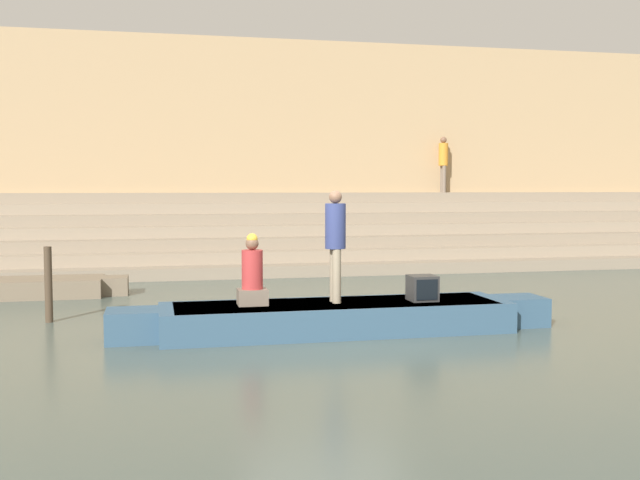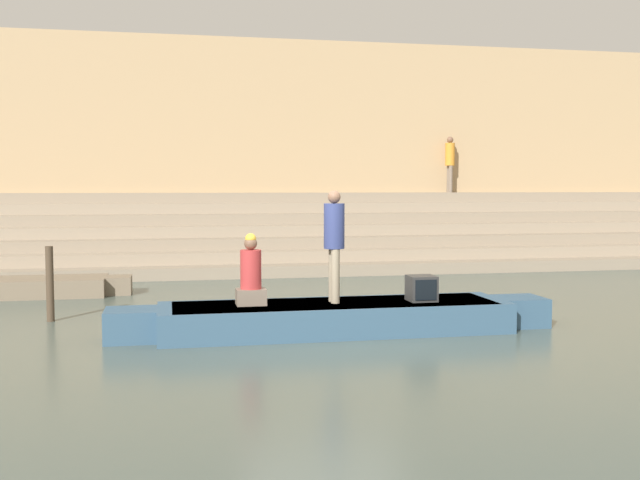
# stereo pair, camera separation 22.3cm
# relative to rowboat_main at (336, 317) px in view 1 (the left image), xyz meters

# --- Properties ---
(ground_plane) EXTENTS (120.00, 120.00, 0.00)m
(ground_plane) POSITION_rel_rowboat_main_xyz_m (-0.20, -0.18, -0.25)
(ground_plane) COLOR #47544C
(ghat_steps) EXTENTS (36.00, 4.86, 2.10)m
(ghat_steps) POSITION_rel_rowboat_main_xyz_m (-0.20, 10.20, 0.50)
(ghat_steps) COLOR gray
(ghat_steps) RESTS_ON ground
(back_wall) EXTENTS (34.20, 1.28, 6.86)m
(back_wall) POSITION_rel_rowboat_main_xyz_m (-0.20, 12.54, 3.15)
(back_wall) COLOR tan
(back_wall) RESTS_ON ground
(rowboat_main) EXTENTS (6.96, 1.50, 0.47)m
(rowboat_main) POSITION_rel_rowboat_main_xyz_m (0.00, 0.00, 0.00)
(rowboat_main) COLOR #33516B
(rowboat_main) RESTS_ON ground
(person_standing) EXTENTS (0.32, 0.32, 1.75)m
(person_standing) POSITION_rel_rowboat_main_xyz_m (-0.01, 0.06, 1.23)
(person_standing) COLOR gray
(person_standing) RESTS_ON rowboat_main
(person_rowing) EXTENTS (0.45, 0.36, 1.10)m
(person_rowing) POSITION_rel_rowboat_main_xyz_m (-1.31, 0.07, 0.67)
(person_rowing) COLOR #756656
(person_rowing) RESTS_ON rowboat_main
(tv_set) EXTENTS (0.43, 0.43, 0.40)m
(tv_set) POSITION_rel_rowboat_main_xyz_m (1.39, -0.08, 0.42)
(tv_set) COLOR #2D2D2D
(tv_set) RESTS_ON rowboat_main
(moored_boat_shore) EXTENTS (4.78, 1.26, 0.38)m
(moored_boat_shore) POSITION_rel_rowboat_main_xyz_m (-5.72, 5.08, -0.05)
(moored_boat_shore) COLOR #756651
(moored_boat_shore) RESTS_ON ground
(mooring_post) EXTENTS (0.13, 0.13, 1.28)m
(mooring_post) POSITION_rel_rowboat_main_xyz_m (-4.51, 1.90, 0.39)
(mooring_post) COLOR #473828
(mooring_post) RESTS_ON ground
(person_on_steps) EXTENTS (0.30, 0.30, 1.79)m
(person_on_steps) POSITION_rel_rowboat_main_xyz_m (6.38, 11.59, 2.90)
(person_on_steps) COLOR #756656
(person_on_steps) RESTS_ON ghat_steps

